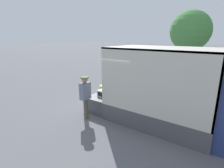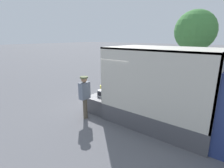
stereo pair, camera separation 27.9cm
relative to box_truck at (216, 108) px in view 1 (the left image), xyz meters
name	(u,v)px [view 1 (the left image)]	position (x,y,z in m)	size (l,w,h in m)	color
ground_plane	(119,109)	(-3.85, 0.00, -1.02)	(160.00, 160.00, 0.00)	slate
box_truck	(216,108)	(0.00, 0.00, 0.00)	(6.26, 2.45, 2.92)	navy
tailgate_deck	(109,100)	(-4.40, 0.00, -0.68)	(1.11, 2.32, 0.68)	#4C4C51
microwave	(104,93)	(-4.32, -0.49, -0.19)	(0.51, 0.42, 0.29)	white
portable_generator	(115,87)	(-4.42, 0.52, -0.14)	(0.56, 0.44, 0.52)	black
orange_bucket	(103,89)	(-4.76, -0.05, -0.16)	(0.30, 0.30, 0.34)	yellow
worker_person	(85,93)	(-4.42, -1.59, 0.08)	(0.32, 0.44, 1.78)	brown
street_tree	(190,31)	(-3.47, 10.59, 2.76)	(3.49, 3.49, 5.54)	brown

